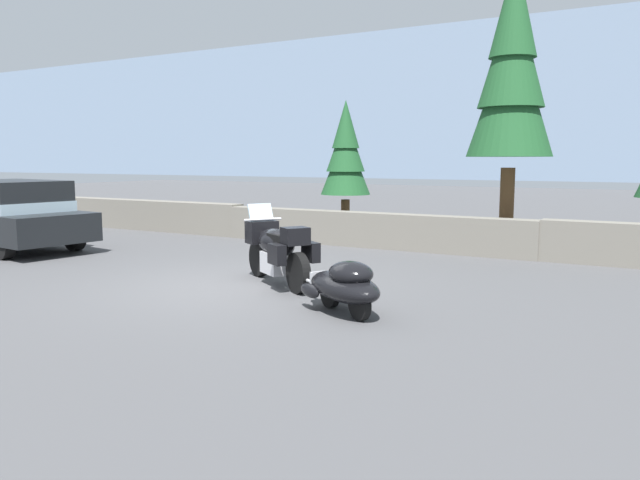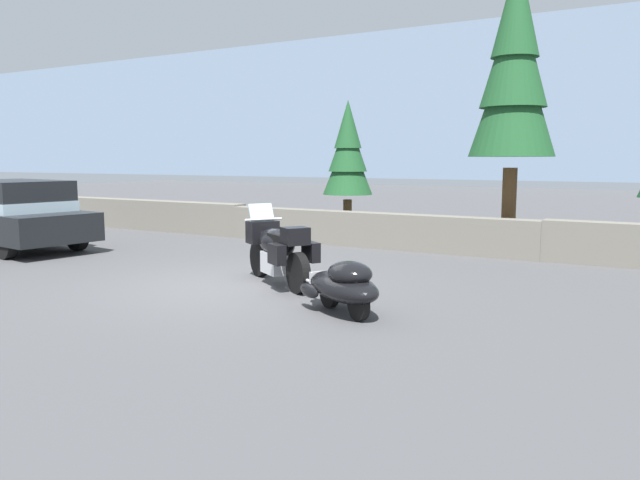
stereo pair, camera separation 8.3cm
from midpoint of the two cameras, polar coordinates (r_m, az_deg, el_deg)
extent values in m
plane|color=#4C4C4F|center=(10.60, -7.71, -4.16)|extent=(80.00, 80.00, 0.00)
cube|color=slate|center=(19.88, -16.42, 2.30)|extent=(8.00, 0.53, 0.89)
cube|color=slate|center=(15.06, 4.82, 0.93)|extent=(8.00, 0.47, 0.84)
cube|color=#7F93AD|center=(103.94, 27.00, 9.88)|extent=(240.00, 80.00, 16.00)
cylinder|color=black|center=(11.32, -5.35, -1.69)|extent=(0.63, 0.48, 0.66)
cylinder|color=black|center=(9.83, -1.78, -3.05)|extent=(0.63, 0.48, 0.66)
cube|color=silver|center=(10.52, -3.59, -2.09)|extent=(0.74, 0.69, 0.36)
ellipsoid|color=black|center=(10.56, -3.82, -0.25)|extent=(1.25, 1.02, 0.48)
cube|color=black|center=(11.12, -5.10, 0.75)|extent=(0.58, 0.63, 0.40)
cube|color=#9EB7C6|center=(11.13, -5.21, 2.46)|extent=(0.40, 0.47, 0.34)
cube|color=black|center=(10.27, -3.16, 0.11)|extent=(0.67, 0.61, 0.16)
cube|color=black|center=(9.83, -2.05, 0.37)|extent=(0.49, 0.51, 0.28)
cube|color=black|center=(9.79, -3.75, -1.32)|extent=(0.42, 0.35, 0.32)
cube|color=black|center=(10.04, -0.61, -1.09)|extent=(0.42, 0.35, 0.32)
cylinder|color=silver|center=(11.05, -5.01, 1.91)|extent=(0.41, 0.61, 0.04)
cylinder|color=silver|center=(11.24, -5.27, -0.46)|extent=(0.25, 0.20, 0.54)
cylinder|color=black|center=(8.93, 1.12, -4.85)|extent=(0.42, 0.32, 0.44)
cylinder|color=black|center=(8.23, 3.85, -5.92)|extent=(0.42, 0.32, 0.44)
ellipsoid|color=black|center=(8.54, 2.43, -4.32)|extent=(1.63, 1.38, 0.40)
ellipsoid|color=black|center=(8.34, 3.05, -3.06)|extent=(0.91, 0.86, 0.32)
cube|color=silver|center=(9.16, 0.25, -3.64)|extent=(0.22, 0.30, 0.24)
ellipsoid|color=black|center=(8.77, -0.73, -4.67)|extent=(0.51, 0.40, 0.20)
ellipsoid|color=black|center=(9.07, 2.91, -4.27)|extent=(0.51, 0.40, 0.20)
cylinder|color=silver|center=(9.52, -0.83, -3.77)|extent=(0.62, 0.42, 0.05)
cylinder|color=black|center=(18.17, -26.18, 1.05)|extent=(0.70, 0.31, 0.68)
cylinder|color=black|center=(14.79, -26.81, -0.28)|extent=(0.70, 0.31, 0.68)
cylinder|color=black|center=(15.56, -21.31, 0.36)|extent=(0.70, 0.31, 0.68)
cube|color=black|center=(16.45, -26.51, 1.39)|extent=(5.01, 2.56, 0.64)
cube|color=black|center=(16.18, -26.28, 3.70)|extent=(2.84, 2.05, 0.70)
cube|color=#9EB7C6|center=(16.20, -26.23, 2.89)|extent=(2.89, 2.09, 0.24)
cylinder|color=brown|center=(15.07, 17.12, 2.71)|extent=(0.33, 0.33, 1.93)
cone|color=#1E5128|center=(15.10, 17.53, 13.11)|extent=(1.94, 1.94, 3.04)
cone|color=#1E5128|center=(15.23, 17.67, 16.54)|extent=(1.50, 1.50, 2.66)
cone|color=#1E5128|center=(15.40, 17.81, 19.90)|extent=(1.07, 1.07, 2.28)
cylinder|color=brown|center=(16.55, 2.68, 1.91)|extent=(0.23, 0.23, 1.06)
cone|color=#1E5128|center=(16.47, 2.71, 7.12)|extent=(1.31, 1.31, 1.67)
cone|color=#1E5128|center=(16.47, 2.73, 8.86)|extent=(1.02, 1.02, 1.46)
cone|color=#1E5128|center=(16.50, 2.74, 10.61)|extent=(0.72, 0.72, 1.25)
camera|label=1|loc=(0.04, -89.76, 0.03)|focal=34.79mm
camera|label=2|loc=(0.04, 90.24, -0.03)|focal=34.79mm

